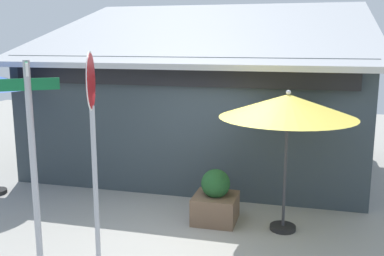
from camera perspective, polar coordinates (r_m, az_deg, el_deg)
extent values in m
cube|color=#9E9B93|center=(7.65, -0.70, -14.05)|extent=(28.00, 28.00, 0.10)
cube|color=#333D42|center=(11.64, 1.72, 2.49)|extent=(7.59, 5.47, 2.89)
cube|color=#B7BABF|center=(11.36, 1.61, 12.54)|extent=(8.09, 6.01, 1.63)
cube|color=black|center=(8.84, -2.34, 6.84)|extent=(6.99, 0.16, 0.44)
cylinder|color=#A8AAB2|center=(6.48, -19.64, -4.97)|extent=(0.09, 0.09, 2.96)
cube|color=#116B38|center=(6.26, -20.48, 7.26)|extent=(0.50, 0.68, 0.16)
cube|color=#116B38|center=(6.27, -20.34, 5.26)|extent=(0.68, 0.50, 0.16)
cube|color=white|center=(5.82, -20.41, 7.02)|extent=(0.06, 0.07, 0.16)
cylinder|color=#A8AAB2|center=(6.39, -12.27, -7.66)|extent=(0.07, 0.07, 2.35)
cylinder|color=white|center=(6.08, -12.86, 5.89)|extent=(0.28, 0.75, 0.79)
cylinder|color=red|center=(6.08, -12.86, 5.89)|extent=(0.27, 0.70, 0.74)
cylinder|color=black|center=(8.00, 11.56, -12.40)|extent=(0.44, 0.44, 0.08)
cylinder|color=#333335|center=(7.66, 11.84, -5.74)|extent=(0.05, 0.05, 2.02)
cone|color=#EAD14C|center=(7.41, 12.20, 2.80)|extent=(2.25, 2.25, 0.38)
sphere|color=silver|center=(7.38, 12.27, 4.50)|extent=(0.08, 0.08, 0.08)
cube|color=brown|center=(8.12, 3.02, -10.24)|extent=(0.76, 0.76, 0.49)
sphere|color=#1E4C23|center=(7.96, 3.05, -7.13)|extent=(0.52, 0.52, 0.52)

